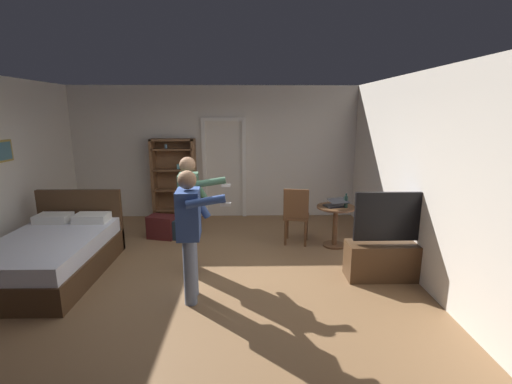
{
  "coord_description": "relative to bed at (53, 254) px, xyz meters",
  "views": [
    {
      "loc": [
        0.71,
        -4.64,
        2.25
      ],
      "look_at": [
        0.81,
        0.22,
        1.16
      ],
      "focal_mm": 25.19,
      "sensor_mm": 36.0,
      "label": 1
    }
  ],
  "objects": [
    {
      "name": "bottle_on_table",
      "position": [
        4.35,
        0.93,
        0.5
      ],
      "size": [
        0.06,
        0.06,
        0.24
      ],
      "color": "black",
      "rests_on": "side_table"
    },
    {
      "name": "wall_back",
      "position": [
        2.04,
        2.92,
        1.08
      ],
      "size": [
        6.21,
        0.12,
        2.77
      ],
      "primitive_type": "cube",
      "color": "silver",
      "rests_on": "ground_plane"
    },
    {
      "name": "person_striped_shirt",
      "position": [
        1.93,
        0.1,
        0.64
      ],
      "size": [
        0.74,
        0.55,
        1.65
      ],
      "color": "#333338",
      "rests_on": "ground_plane"
    },
    {
      "name": "person_blue_shirt",
      "position": [
        2.06,
        -0.72,
        0.61
      ],
      "size": [
        0.65,
        0.55,
        1.6
      ],
      "color": "slate",
      "rests_on": "ground_plane"
    },
    {
      "name": "wooden_chair",
      "position": [
        3.56,
        1.12,
        0.24
      ],
      "size": [
        0.5,
        0.5,
        0.99
      ],
      "color": "brown",
      "rests_on": "ground_plane"
    },
    {
      "name": "tv_flatscreen",
      "position": [
        4.72,
        -0.21,
        0.04
      ],
      "size": [
        1.27,
        0.4,
        1.22
      ],
      "color": "#4C331E",
      "rests_on": "ground_plane"
    },
    {
      "name": "wall_right",
      "position": [
        5.08,
        -0.12,
        1.08
      ],
      "size": [
        0.12,
        6.2,
        2.77
      ],
      "primitive_type": "cube",
      "color": "silver",
      "rests_on": "ground_plane"
    },
    {
      "name": "suitcase_small",
      "position": [
        1.44,
        1.5,
        -0.13
      ],
      "size": [
        0.67,
        0.52,
        0.35
      ],
      "primitive_type": "cube",
      "rotation": [
        0.0,
        0.0,
        -0.25
      ],
      "color": "#1E2D38",
      "rests_on": "ground_plane"
    },
    {
      "name": "doorway_frame",
      "position": [
        2.23,
        2.84,
        0.92
      ],
      "size": [
        0.93,
        0.08,
        2.13
      ],
      "color": "white",
      "rests_on": "ground_plane"
    },
    {
      "name": "suitcase_dark",
      "position": [
        1.18,
        1.48,
        -0.1
      ],
      "size": [
        0.55,
        0.42,
        0.41
      ],
      "primitive_type": "cube",
      "rotation": [
        0.0,
        0.0,
        -0.25
      ],
      "color": "#4C1919",
      "rests_on": "ground_plane"
    },
    {
      "name": "bookshelf",
      "position": [
        1.19,
        2.7,
        0.62
      ],
      "size": [
        0.9,
        0.32,
        1.7
      ],
      "color": "brown",
      "rests_on": "ground_plane"
    },
    {
      "name": "side_table",
      "position": [
        4.21,
        1.01,
        0.17
      ],
      "size": [
        0.64,
        0.64,
        0.7
      ],
      "color": "brown",
      "rests_on": "ground_plane"
    },
    {
      "name": "bed",
      "position": [
        0.0,
        0.0,
        0.0
      ],
      "size": [
        1.34,
        2.08,
        1.02
      ],
      "color": "#4C331E",
      "rests_on": "ground_plane"
    },
    {
      "name": "laptop",
      "position": [
        4.19,
        0.97,
        0.45
      ],
      "size": [
        0.4,
        0.41,
        0.16
      ],
      "color": "black",
      "rests_on": "side_table"
    },
    {
      "name": "ground_plane",
      "position": [
        2.04,
        -0.12,
        -0.3
      ],
      "size": [
        6.57,
        6.57,
        0.0
      ],
      "primitive_type": "plane",
      "color": "olive"
    }
  ]
}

